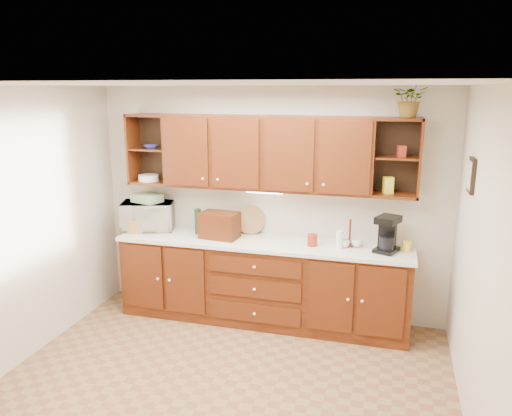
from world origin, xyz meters
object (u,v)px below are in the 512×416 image
Objects in this scene: microwave at (148,216)px; coffee_maker at (387,234)px; potted_plant at (411,99)px; bread_box at (220,225)px.

coffee_maker reaches higher than microwave.
potted_plant is (0.14, 0.07, 1.35)m from coffee_maker.
microwave reaches higher than bread_box.
bread_box is 1.81m from coffee_maker.
coffee_maker is 1.03× the size of potted_plant.
microwave is 3.19m from potted_plant.
potted_plant is (1.95, 0.09, 1.39)m from bread_box.
potted_plant is (2.88, -0.02, 1.37)m from microwave.
potted_plant reaches higher than bread_box.
coffee_maker is at bearing 7.22° from bread_box.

